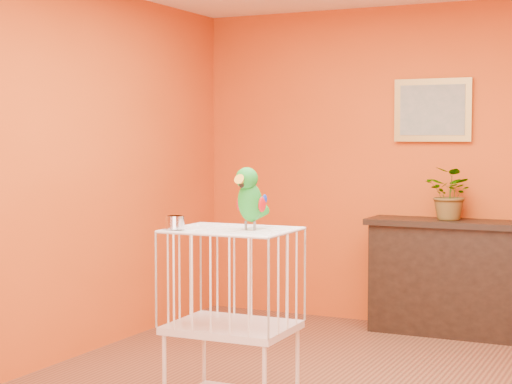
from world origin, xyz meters
The scene contains 7 objects.
room_shell centered at (0.00, 0.00, 1.58)m, with size 4.50×4.50×4.50m.
console_cabinet centered at (0.16, 2.04, 0.45)m, with size 1.21×0.43×0.89m.
potted_plant centered at (0.20, 2.04, 1.05)m, with size 0.37×0.41×0.32m, color #26722D.
framed_picture centered at (0.00, 2.22, 1.75)m, with size 0.62×0.04×0.50m.
birdcage centered at (-0.45, -0.39, 0.53)m, with size 0.68×0.53×1.03m.
feed_cup centered at (-0.72, -0.55, 1.07)m, with size 0.10×0.10×0.07m, color silver.
parrot centered at (-0.36, -0.36, 1.20)m, with size 0.17×0.31×0.35m.
Camera 1 is at (1.70, -4.54, 1.53)m, focal length 60.00 mm.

